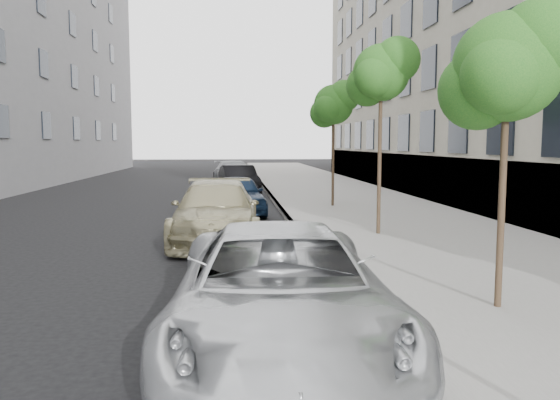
{
  "coord_description": "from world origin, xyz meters",
  "views": [
    {
      "loc": [
        -0.66,
        -5.94,
        2.51
      ],
      "look_at": [
        0.21,
        3.71,
        1.5
      ],
      "focal_mm": 35.0,
      "sensor_mm": 36.0,
      "label": 1
    }
  ],
  "objects": [
    {
      "name": "suv",
      "position": [
        -1.05,
        7.96,
        0.76
      ],
      "size": [
        2.24,
        5.31,
        1.53
      ],
      "primitive_type": "imported",
      "rotation": [
        0.0,
        0.0,
        -0.02
      ],
      "color": "tan",
      "rests_on": "ground"
    },
    {
      "name": "minivan",
      "position": [
        -0.1,
        0.3,
        0.76
      ],
      "size": [
        2.7,
        5.54,
        1.52
      ],
      "primitive_type": "imported",
      "rotation": [
        0.0,
        0.0,
        -0.03
      ],
      "color": "silver",
      "rests_on": "ground"
    },
    {
      "name": "sedan_blue",
      "position": [
        -0.41,
        13.47,
        0.69
      ],
      "size": [
        2.06,
        4.2,
        1.38
      ],
      "primitive_type": "imported",
      "rotation": [
        0.0,
        0.0,
        0.11
      ],
      "color": "#0F1C32",
      "rests_on": "ground"
    },
    {
      "name": "sedan_black",
      "position": [
        -0.3,
        20.56,
        0.72
      ],
      "size": [
        2.11,
        4.54,
        1.44
      ],
      "primitive_type": "imported",
      "rotation": [
        0.0,
        0.0,
        0.14
      ],
      "color": "black",
      "rests_on": "ground"
    },
    {
      "name": "tree_mid",
      "position": [
        3.23,
        8.0,
        4.31
      ],
      "size": [
        1.78,
        1.58,
        5.05
      ],
      "color": "#38281C",
      "rests_on": "sidewalk"
    },
    {
      "name": "ground",
      "position": [
        0.0,
        0.0,
        0.0
      ],
      "size": [
        160.0,
        160.0,
        0.0
      ],
      "primitive_type": "plane",
      "color": "black",
      "rests_on": "ground"
    },
    {
      "name": "sedan_rear",
      "position": [
        -0.51,
        25.9,
        0.74
      ],
      "size": [
        2.68,
        5.32,
        1.48
      ],
      "primitive_type": "imported",
      "rotation": [
        0.0,
        0.0,
        0.12
      ],
      "color": "gray",
      "rests_on": "ground"
    },
    {
      "name": "sidewalk",
      "position": [
        4.3,
        24.0,
        0.07
      ],
      "size": [
        6.4,
        72.0,
        0.14
      ],
      "primitive_type": "cube",
      "color": "gray",
      "rests_on": "ground"
    },
    {
      "name": "tree_near",
      "position": [
        3.23,
        1.5,
        3.57
      ],
      "size": [
        1.83,
        1.63,
        4.34
      ],
      "color": "#38281C",
      "rests_on": "sidewalk"
    },
    {
      "name": "curb",
      "position": [
        1.18,
        24.0,
        0.07
      ],
      "size": [
        0.15,
        72.0,
        0.14
      ],
      "primitive_type": "cube",
      "color": "#9E9B93",
      "rests_on": "ground"
    },
    {
      "name": "tree_far",
      "position": [
        3.23,
        14.5,
        3.95
      ],
      "size": [
        1.81,
        1.61,
        4.71
      ],
      "color": "#38281C",
      "rests_on": "sidewalk"
    }
  ]
}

